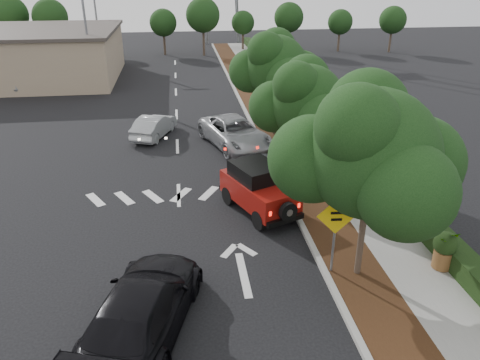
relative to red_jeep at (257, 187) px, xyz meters
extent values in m
plane|color=black|center=(-3.13, -4.29, -0.99)|extent=(120.00, 120.00, 0.00)
cube|color=#9E9B93|center=(1.47, 7.71, -0.92)|extent=(0.20, 70.00, 0.15)
cube|color=black|center=(2.47, 7.71, -0.93)|extent=(1.80, 70.00, 0.12)
cube|color=gray|center=(4.37, 7.71, -0.93)|extent=(2.00, 70.00, 0.12)
cube|color=black|center=(5.77, 7.71, -0.59)|extent=(0.80, 70.00, 0.80)
cylinder|color=black|center=(-1.06, 0.63, -0.62)|extent=(0.53, 0.79, 0.75)
cylinder|color=black|center=(0.28, 1.20, -0.62)|extent=(0.53, 0.79, 0.75)
cylinder|color=black|center=(-0.14, -1.54, -0.62)|extent=(0.53, 0.79, 0.75)
cylinder|color=black|center=(1.20, -0.97, -0.62)|extent=(0.53, 0.79, 0.75)
cube|color=maroon|center=(0.07, -0.17, -0.10)|extent=(2.90, 3.85, 0.94)
cube|color=black|center=(-0.04, 0.09, 0.66)|extent=(2.17, 2.36, 0.60)
cube|color=maroon|center=(-0.44, 1.05, -0.18)|extent=(1.74, 1.47, 0.77)
cube|color=black|center=(0.78, -1.83, -0.53)|extent=(1.54, 0.78, 0.21)
cylinder|color=black|center=(0.83, -1.95, -0.10)|extent=(0.74, 0.47, 0.71)
cube|color=#FF190C|center=(0.16, -2.03, -0.10)|extent=(0.10, 0.07, 0.17)
cube|color=#FF190C|center=(1.34, -1.53, -0.10)|extent=(0.10, 0.07, 0.17)
imported|color=#989A9F|center=(0.01, 7.35, -0.24)|extent=(4.08, 5.97, 1.52)
imported|color=black|center=(-4.13, -6.44, -0.20)|extent=(3.74, 5.90, 1.59)
imported|color=#999CA0|center=(-4.40, 9.48, -0.36)|extent=(2.65, 4.09, 1.27)
imported|color=#AEB1B6|center=(-13.02, 21.21, -0.15)|extent=(5.29, 3.37, 1.68)
cylinder|color=slate|center=(1.67, -4.60, 0.35)|extent=(0.08, 0.08, 2.41)
cube|color=yellow|center=(1.67, -4.63, 1.15)|extent=(1.23, 0.10, 1.23)
cube|color=black|center=(1.67, -4.65, 1.26)|extent=(0.39, 0.03, 0.09)
cube|color=black|center=(1.67, -4.65, 1.03)|extent=(0.34, 0.03, 0.09)
cylinder|color=brown|center=(5.27, -4.89, -0.55)|extent=(0.68, 0.68, 0.62)
sphere|color=black|center=(5.27, -4.89, 0.03)|extent=(0.77, 0.77, 0.77)
imported|color=black|center=(5.27, -4.89, 0.12)|extent=(0.71, 0.64, 0.73)
camera|label=1|loc=(-2.85, -16.52, 8.09)|focal=35.00mm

